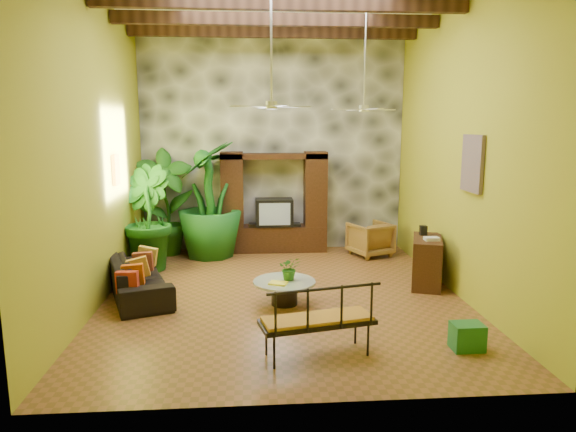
{
  "coord_description": "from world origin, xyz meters",
  "views": [
    {
      "loc": [
        -0.55,
        -8.46,
        2.92
      ],
      "look_at": [
        0.1,
        0.2,
        1.35
      ],
      "focal_mm": 32.0,
      "sensor_mm": 36.0,
      "label": 1
    }
  ],
  "objects": [
    {
      "name": "stone_accent_wall",
      "position": [
        0.0,
        3.44,
        2.5
      ],
      "size": [
        5.98,
        0.1,
        4.98
      ],
      "primitive_type": "cube",
      "color": "#33363A",
      "rests_on": "ground"
    },
    {
      "name": "wall_art_painting",
      "position": [
        2.96,
        -0.6,
        2.3
      ],
      "size": [
        0.06,
        0.7,
        0.9
      ],
      "primitive_type": "cube",
      "color": "#2A539D",
      "rests_on": "right_wall"
    },
    {
      "name": "sofa",
      "position": [
        -2.46,
        0.14,
        0.32
      ],
      "size": [
        1.51,
        2.32,
        0.63
      ],
      "primitive_type": "imported",
      "rotation": [
        0.0,
        0.0,
        1.9
      ],
      "color": "black",
      "rests_on": "ground"
    },
    {
      "name": "ceiling_beams",
      "position": [
        0.0,
        0.0,
        4.78
      ],
      "size": [
        5.95,
        5.36,
        0.22
      ],
      "color": "#361E11",
      "rests_on": "ceiling"
    },
    {
      "name": "tall_plant_b",
      "position": [
        -2.65,
        1.84,
        1.06
      ],
      "size": [
        1.43,
        1.49,
        2.12
      ],
      "primitive_type": "imported",
      "rotation": [
        0.0,
        0.0,
        2.17
      ],
      "color": "#165617",
      "rests_on": "ground"
    },
    {
      "name": "ceiling_fan_front",
      "position": [
        -0.2,
        -0.4,
        3.4
      ],
      "size": [
        1.28,
        1.28,
        1.86
      ],
      "color": "silver",
      "rests_on": "ceiling"
    },
    {
      "name": "tall_plant_c",
      "position": [
        -1.45,
        2.77,
        1.28
      ],
      "size": [
        1.54,
        1.54,
        2.55
      ],
      "primitive_type": "imported",
      "rotation": [
        0.0,
        0.0,
        4.63
      ],
      "color": "#195F1E",
      "rests_on": "ground"
    },
    {
      "name": "coffee_table",
      "position": [
        -0.01,
        -0.45,
        0.26
      ],
      "size": [
        1.02,
        1.02,
        0.4
      ],
      "rotation": [
        0.0,
        0.0,
        -0.18
      ],
      "color": "black",
      "rests_on": "ground"
    },
    {
      "name": "side_console",
      "position": [
        2.65,
        0.38,
        0.44
      ],
      "size": [
        0.81,
        1.2,
        0.88
      ],
      "primitive_type": "cube",
      "rotation": [
        0.0,
        0.0,
        -0.32
      ],
      "color": "#3C1E13",
      "rests_on": "ground"
    },
    {
      "name": "ceiling_fan_back",
      "position": [
        1.6,
        1.2,
        3.4
      ],
      "size": [
        1.28,
        1.28,
        1.86
      ],
      "color": "silver",
      "rests_on": "ceiling"
    },
    {
      "name": "green_bin",
      "position": [
        2.26,
        -2.34,
        0.18
      ],
      "size": [
        0.41,
        0.31,
        0.35
      ],
      "primitive_type": "cube",
      "rotation": [
        0.0,
        0.0,
        0.01
      ],
      "color": "#207B25",
      "rests_on": "ground"
    },
    {
      "name": "right_wall",
      "position": [
        3.0,
        0.0,
        2.5
      ],
      "size": [
        0.02,
        7.0,
        5.0
      ],
      "primitive_type": "cube",
      "color": "#ACAD27",
      "rests_on": "ground"
    },
    {
      "name": "left_wall",
      "position": [
        -3.0,
        0.0,
        2.5
      ],
      "size": [
        0.02,
        7.0,
        5.0
      ],
      "primitive_type": "cube",
      "color": "#ACAD27",
      "rests_on": "ground"
    },
    {
      "name": "tall_plant_a",
      "position": [
        -2.42,
        2.99,
        1.2
      ],
      "size": [
        1.47,
        1.22,
        2.4
      ],
      "primitive_type": "imported",
      "rotation": [
        0.0,
        0.0,
        0.33
      ],
      "color": "#22681B",
      "rests_on": "ground"
    },
    {
      "name": "iron_bench",
      "position": [
        0.28,
        -2.45,
        0.54
      ],
      "size": [
        1.52,
        0.83,
        0.57
      ],
      "rotation": [
        0.0,
        0.0,
        0.22
      ],
      "color": "black",
      "rests_on": "ground"
    },
    {
      "name": "entertainment_center",
      "position": [
        0.0,
        3.14,
        0.97
      ],
      "size": [
        2.4,
        0.55,
        2.3
      ],
      "color": "black",
      "rests_on": "ground"
    },
    {
      "name": "ground",
      "position": [
        0.0,
        0.0,
        0.0
      ],
      "size": [
        7.0,
        7.0,
        0.0
      ],
      "primitive_type": "plane",
      "color": "brown",
      "rests_on": "ground"
    },
    {
      "name": "yellow_tray",
      "position": [
        -0.12,
        -0.63,
        0.41
      ],
      "size": [
        0.33,
        0.28,
        0.03
      ],
      "primitive_type": "cube",
      "rotation": [
        0.0,
        0.0,
        -0.36
      ],
      "color": "yellow",
      "rests_on": "coffee_table"
    },
    {
      "name": "wicker_armchair",
      "position": [
        2.12,
        2.57,
        0.38
      ],
      "size": [
        1.07,
        1.08,
        0.76
      ],
      "primitive_type": "imported",
      "rotation": [
        0.0,
        0.0,
        3.55
      ],
      "color": "olive",
      "rests_on": "ground"
    },
    {
      "name": "centerpiece_plant",
      "position": [
        0.08,
        -0.4,
        0.6
      ],
      "size": [
        0.37,
        0.32,
        0.39
      ],
      "primitive_type": "imported",
      "rotation": [
        0.0,
        0.0,
        0.04
      ],
      "color": "#266219",
      "rests_on": "coffee_table"
    },
    {
      "name": "back_wall",
      "position": [
        0.0,
        3.5,
        2.5
      ],
      "size": [
        6.0,
        0.02,
        5.0
      ],
      "primitive_type": "cube",
      "color": "#ACAD27",
      "rests_on": "ground"
    },
    {
      "name": "wall_art_mask",
      "position": [
        -2.96,
        1.0,
        2.1
      ],
      "size": [
        0.06,
        0.32,
        0.55
      ],
      "primitive_type": "cube",
      "color": "gold",
      "rests_on": "left_wall"
    }
  ]
}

